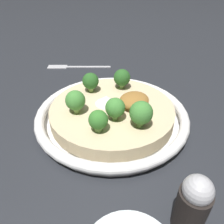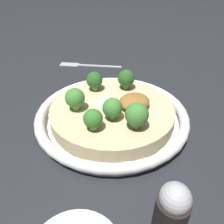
% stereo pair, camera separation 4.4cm
% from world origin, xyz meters
% --- Properties ---
extents(ground_plane, '(6.00, 6.00, 0.00)m').
position_xyz_m(ground_plane, '(0.00, 0.00, 0.00)').
color(ground_plane, '#23262B').
extents(risotto_bowl, '(0.30, 0.30, 0.04)m').
position_xyz_m(risotto_bowl, '(0.00, 0.00, 0.02)').
color(risotto_bowl, white).
rests_on(risotto_bowl, ground_plane).
extents(cheese_sprinkle, '(0.05, 0.05, 0.02)m').
position_xyz_m(cheese_sprinkle, '(-0.00, 0.02, 0.04)').
color(cheese_sprinkle, white).
rests_on(cheese_sprinkle, risotto_bowl).
extents(crispy_onion_garnish, '(0.06, 0.05, 0.03)m').
position_xyz_m(crispy_onion_garnish, '(0.03, -0.03, 0.05)').
color(crispy_onion_garnish, olive).
rests_on(crispy_onion_garnish, risotto_bowl).
extents(broccoli_right, '(0.04, 0.04, 0.04)m').
position_xyz_m(broccoli_right, '(0.07, 0.04, 0.06)').
color(broccoli_right, '#668E47').
rests_on(broccoli_right, risotto_bowl).
extents(broccoli_front_left, '(0.04, 0.04, 0.05)m').
position_xyz_m(broccoli_front_left, '(-0.01, -0.08, 0.06)').
color(broccoli_front_left, '#668E47').
rests_on(broccoli_front_left, risotto_bowl).
extents(broccoli_left, '(0.03, 0.03, 0.04)m').
position_xyz_m(broccoli_left, '(-0.07, -0.04, 0.06)').
color(broccoli_left, '#668E47').
rests_on(broccoli_left, risotto_bowl).
extents(broccoli_back_left, '(0.04, 0.04, 0.04)m').
position_xyz_m(broccoli_back_left, '(-0.06, 0.03, 0.06)').
color(broccoli_back_left, '#84A856').
rests_on(broccoli_back_left, risotto_bowl).
extents(broccoli_back, '(0.04, 0.04, 0.04)m').
position_xyz_m(broccoli_back, '(0.01, 0.08, 0.06)').
color(broccoli_back, '#84A856').
rests_on(broccoli_back, risotto_bowl).
extents(broccoli_front, '(0.04, 0.04, 0.04)m').
position_xyz_m(broccoli_front, '(-0.02, -0.03, 0.06)').
color(broccoli_front, '#668E47').
rests_on(broccoli_front, risotto_bowl).
extents(fork_utensil, '(0.15, 0.15, 0.00)m').
position_xyz_m(fork_utensil, '(0.10, 0.28, 0.00)').
color(fork_utensil, '#B7B7BC').
rests_on(fork_utensil, ground_plane).
extents(pepper_shaker, '(0.04, 0.04, 0.09)m').
position_xyz_m(pepper_shaker, '(-0.08, -0.22, 0.04)').
color(pepper_shaker, black).
rests_on(pepper_shaker, ground_plane).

